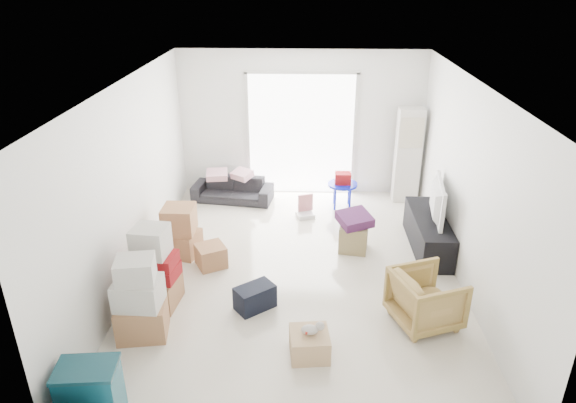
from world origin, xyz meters
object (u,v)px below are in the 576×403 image
(ac_tower, at_px, (408,156))
(ottoman, at_px, (353,237))
(armchair, at_px, (426,296))
(storage_bins, at_px, (91,393))
(sofa, at_px, (232,186))
(wood_crate, at_px, (309,344))
(kids_table, at_px, (343,183))
(tv_console, at_px, (428,233))
(television, at_px, (431,214))

(ac_tower, distance_m, ottoman, 2.32)
(armchair, height_order, storage_bins, armchair)
(sofa, bearing_deg, wood_crate, -62.89)
(storage_bins, height_order, kids_table, kids_table)
(wood_crate, bearing_deg, sofa, 108.87)
(armchair, height_order, ottoman, armchair)
(tv_console, xyz_separation_m, kids_table, (-1.24, 1.48, 0.21))
(wood_crate, bearing_deg, kids_table, 81.50)
(television, height_order, sofa, television)
(television, xyz_separation_m, ottoman, (-1.15, -0.09, -0.39))
(ac_tower, distance_m, armchair, 3.76)
(ac_tower, distance_m, sofa, 3.27)
(kids_table, bearing_deg, wood_crate, -98.50)
(ac_tower, height_order, armchair, ac_tower)
(television, distance_m, kids_table, 1.93)
(tv_console, xyz_separation_m, storage_bins, (-3.90, -3.49, 0.06))
(sofa, distance_m, wood_crate, 4.43)
(tv_console, height_order, ottoman, tv_console)
(ottoman, bearing_deg, ac_tower, 60.31)
(armchair, distance_m, ottoman, 1.93)
(television, xyz_separation_m, storage_bins, (-3.90, -3.49, -0.27))
(ottoman, bearing_deg, kids_table, 93.08)
(sofa, xyz_separation_m, ottoman, (2.11, -1.78, -0.08))
(ottoman, bearing_deg, tv_console, 4.39)
(tv_console, bearing_deg, ac_tower, 91.55)
(tv_console, bearing_deg, storage_bins, -138.16)
(armchair, height_order, kids_table, armchair)
(sofa, distance_m, kids_table, 2.05)
(tv_console, relative_size, wood_crate, 3.66)
(sofa, xyz_separation_m, storage_bins, (-0.64, -5.19, 0.03))
(sofa, relative_size, wood_crate, 3.42)
(ac_tower, xyz_separation_m, storage_bins, (-3.85, -5.34, -0.55))
(armchair, bearing_deg, sofa, 18.07)
(tv_console, distance_m, television, 0.33)
(television, distance_m, storage_bins, 5.24)
(tv_console, bearing_deg, television, 0.00)
(wood_crate, bearing_deg, television, 53.77)
(ac_tower, relative_size, tv_console, 1.11)
(armchair, xyz_separation_m, ottoman, (-0.73, 1.78, -0.17))
(armchair, distance_m, storage_bins, 3.84)
(tv_console, distance_m, armchair, 1.92)
(armchair, bearing_deg, ottoman, 1.73)
(sofa, height_order, storage_bins, storage_bins)
(television, relative_size, wood_crate, 2.36)
(sofa, height_order, armchair, armchair)
(armchair, xyz_separation_m, storage_bins, (-3.47, -1.63, -0.06))
(ottoman, height_order, wood_crate, ottoman)
(armchair, relative_size, kids_table, 1.14)
(television, bearing_deg, storage_bins, 139.58)
(armchair, relative_size, storage_bins, 1.18)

